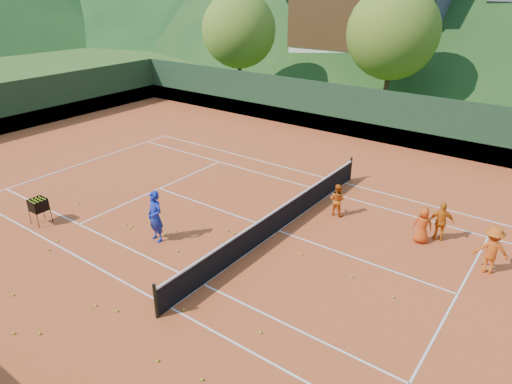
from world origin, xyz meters
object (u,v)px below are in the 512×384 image
Objects in this scene: coach at (155,216)px; student_c at (423,225)px; tennis_net at (279,219)px; student_b at (441,222)px; chalet_left at (371,15)px; student_d at (491,250)px; ball_hopper at (38,205)px; student_a at (337,200)px.

coach is 9.37m from student_c.
student_b is at bearing 29.76° from tennis_net.
student_b is 0.11× the size of chalet_left.
chalet_left reaches higher than student_d.
tennis_net is 12.07× the size of ball_hopper.
student_a reaches higher than ball_hopper.
student_d is at bearing 33.65° from coach.
student_a is 0.89× the size of student_b.
student_b is 14.80m from ball_hopper.
student_d reaches higher than student_b.
coach is 10.06m from student_b.
student_a is 3.38m from student_c.
tennis_net is (-1.13, -2.44, -0.15)m from student_a.
student_c is at bearing 23.95° from student_b.
student_a is at bearing -68.02° from chalet_left.
student_d reaches higher than tennis_net.
tennis_net is (-4.98, -2.85, -0.23)m from student_b.
student_b is at bearing 31.50° from ball_hopper.
ball_hopper is (-4.53, -1.76, -0.20)m from coach.
student_c is 0.11× the size of tennis_net.
coach is 11.07m from student_d.
coach reaches higher than ball_hopper.
tennis_net is at bearing 52.48° from coach.
student_b is at bearing -173.67° from student_a.
tennis_net is at bearing 6.04° from student_b.
student_b is 5.74m from tennis_net.
tennis_net is (-4.50, -2.32, -0.18)m from student_c.
coach is 1.90× the size of ball_hopper.
student_d is at bearing 14.61° from tennis_net.
chalet_left is at bearing -85.07° from student_c.
student_a is at bearing 39.87° from ball_hopper.
tennis_net is 9.07m from ball_hopper.
student_b is 0.92× the size of student_d.
chalet_left is at bearing -84.83° from student_b.
coach is at bearing 12.85° from student_c.
student_b is at bearing 43.81° from coach.
student_a reaches higher than tennis_net.
student_b is at bearing -61.12° from chalet_left.
student_b is at bearing -46.97° from student_d.
ball_hopper is at bearing 7.78° from student_b.
student_a is 11.42m from ball_hopper.
chalet_left is at bearing -67.78° from student_a.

